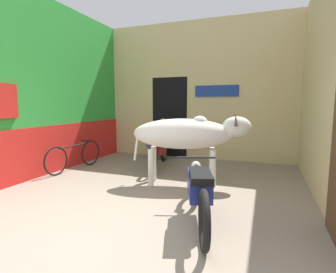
% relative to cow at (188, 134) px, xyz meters
% --- Properties ---
extents(ground_plane, '(30.00, 30.00, 0.00)m').
position_rel_cow_xyz_m(ground_plane, '(-0.47, -2.47, -0.99)').
color(ground_plane, gray).
extents(wall_left_shopfront, '(0.25, 4.95, 3.87)m').
position_rel_cow_xyz_m(wall_left_shopfront, '(-3.24, -0.01, 0.88)').
color(wall_left_shopfront, green).
rests_on(wall_left_shopfront, ground_plane).
extents(wall_back_with_doorway, '(5.36, 0.93, 3.87)m').
position_rel_cow_xyz_m(wall_back_with_doorway, '(-0.74, 2.72, 0.70)').
color(wall_back_with_doorway, '#D1BC84').
rests_on(wall_back_with_doorway, ground_plane).
extents(wall_right_with_door, '(0.22, 4.95, 3.87)m').
position_rel_cow_xyz_m(wall_right_with_door, '(2.29, -0.04, 0.92)').
color(wall_right_with_door, '#D1BC84').
rests_on(wall_right_with_door, ground_plane).
extents(cow, '(2.30, 1.07, 1.41)m').
position_rel_cow_xyz_m(cow, '(0.00, 0.00, 0.00)').
color(cow, silver).
rests_on(cow, ground_plane).
extents(motorcycle_near, '(0.81, 1.97, 0.78)m').
position_rel_cow_xyz_m(motorcycle_near, '(0.59, -1.54, -0.54)').
color(motorcycle_near, black).
rests_on(motorcycle_near, ground_plane).
extents(motorcycle_far, '(0.67, 2.09, 0.79)m').
position_rel_cow_xyz_m(motorcycle_far, '(-1.06, 1.06, -0.53)').
color(motorcycle_far, black).
rests_on(motorcycle_far, ground_plane).
extents(bicycle, '(0.44, 1.74, 0.66)m').
position_rel_cow_xyz_m(bicycle, '(-2.85, 0.15, -0.66)').
color(bicycle, black).
rests_on(bicycle, ground_plane).
extents(shopkeeper_seated, '(0.41, 0.34, 1.16)m').
position_rel_cow_xyz_m(shopkeeper_seated, '(-1.34, 2.02, -0.38)').
color(shopkeeper_seated, brown).
rests_on(shopkeeper_seated, ground_plane).
extents(plastic_stool, '(0.37, 0.37, 0.38)m').
position_rel_cow_xyz_m(plastic_stool, '(-1.66, 2.05, -0.78)').
color(plastic_stool, '#2856B2').
rests_on(plastic_stool, ground_plane).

